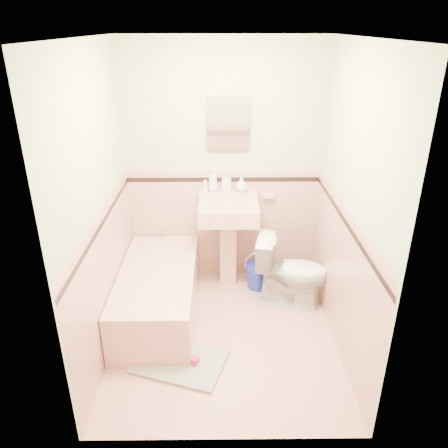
{
  "coord_description": "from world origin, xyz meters",
  "views": [
    {
      "loc": [
        -0.04,
        -3.21,
        2.59
      ],
      "look_at": [
        0.0,
        0.25,
        1.0
      ],
      "focal_mm": 35.2,
      "sensor_mm": 36.0,
      "label": 1
    }
  ],
  "objects_px": {
    "bathtub": "(158,294)",
    "soap_bottle_left": "(213,180)",
    "medicine_cabinet": "(228,123)",
    "shoe": "(190,360)",
    "bucket": "(258,275)",
    "sink": "(228,246)",
    "soap_bottle_mid": "(227,182)",
    "toilet": "(292,271)",
    "soap_bottle_right": "(241,184)"
  },
  "relations": [
    {
      "from": "bathtub",
      "to": "soap_bottle_left",
      "type": "relative_size",
      "value": 6.32
    },
    {
      "from": "medicine_cabinet",
      "to": "shoe",
      "type": "relative_size",
      "value": 3.68
    },
    {
      "from": "bucket",
      "to": "bathtub",
      "type": "bearing_deg",
      "value": -154.49
    },
    {
      "from": "sink",
      "to": "shoe",
      "type": "relative_size",
      "value": 6.88
    },
    {
      "from": "soap_bottle_mid",
      "to": "sink",
      "type": "bearing_deg",
      "value": -84.93
    },
    {
      "from": "bathtub",
      "to": "toilet",
      "type": "xyz_separation_m",
      "value": [
        1.3,
        0.2,
        0.13
      ]
    },
    {
      "from": "bathtub",
      "to": "medicine_cabinet",
      "type": "bearing_deg",
      "value": 47.42
    },
    {
      "from": "medicine_cabinet",
      "to": "soap_bottle_right",
      "type": "distance_m",
      "value": 0.63
    },
    {
      "from": "sink",
      "to": "soap_bottle_mid",
      "type": "distance_m",
      "value": 0.66
    },
    {
      "from": "bathtub",
      "to": "soap_bottle_right",
      "type": "distance_m",
      "value": 1.38
    },
    {
      "from": "sink",
      "to": "soap_bottle_left",
      "type": "distance_m",
      "value": 0.7
    },
    {
      "from": "sink",
      "to": "soap_bottle_left",
      "type": "height_order",
      "value": "soap_bottle_left"
    },
    {
      "from": "bucket",
      "to": "shoe",
      "type": "relative_size",
      "value": 2.02
    },
    {
      "from": "toilet",
      "to": "medicine_cabinet",
      "type": "bearing_deg",
      "value": 61.18
    },
    {
      "from": "bucket",
      "to": "shoe",
      "type": "distance_m",
      "value": 1.36
    },
    {
      "from": "soap_bottle_left",
      "to": "soap_bottle_mid",
      "type": "distance_m",
      "value": 0.14
    },
    {
      "from": "bathtub",
      "to": "soap_bottle_mid",
      "type": "distance_m",
      "value": 1.31
    },
    {
      "from": "soap_bottle_left",
      "to": "soap_bottle_right",
      "type": "height_order",
      "value": "soap_bottle_left"
    },
    {
      "from": "medicine_cabinet",
      "to": "soap_bottle_left",
      "type": "height_order",
      "value": "medicine_cabinet"
    },
    {
      "from": "bathtub",
      "to": "bucket",
      "type": "distance_m",
      "value": 1.11
    },
    {
      "from": "sink",
      "to": "medicine_cabinet",
      "type": "distance_m",
      "value": 1.25
    },
    {
      "from": "bathtub",
      "to": "soap_bottle_left",
      "type": "height_order",
      "value": "soap_bottle_left"
    },
    {
      "from": "bathtub",
      "to": "bucket",
      "type": "bearing_deg",
      "value": 25.51
    },
    {
      "from": "soap_bottle_mid",
      "to": "shoe",
      "type": "distance_m",
      "value": 1.8
    },
    {
      "from": "sink",
      "to": "bucket",
      "type": "relative_size",
      "value": 3.41
    },
    {
      "from": "medicine_cabinet",
      "to": "soap_bottle_mid",
      "type": "xyz_separation_m",
      "value": [
        -0.02,
        -0.03,
        -0.59
      ]
    },
    {
      "from": "soap_bottle_left",
      "to": "soap_bottle_right",
      "type": "distance_m",
      "value": 0.29
    },
    {
      "from": "sink",
      "to": "shoe",
      "type": "distance_m",
      "value": 1.35
    },
    {
      "from": "soap_bottle_left",
      "to": "toilet",
      "type": "height_order",
      "value": "soap_bottle_left"
    },
    {
      "from": "soap_bottle_mid",
      "to": "bucket",
      "type": "relative_size",
      "value": 0.72
    },
    {
      "from": "bathtub",
      "to": "medicine_cabinet",
      "type": "height_order",
      "value": "medicine_cabinet"
    },
    {
      "from": "medicine_cabinet",
      "to": "bathtub",
      "type": "bearing_deg",
      "value": -132.58
    },
    {
      "from": "medicine_cabinet",
      "to": "bucket",
      "type": "relative_size",
      "value": 1.83
    },
    {
      "from": "soap_bottle_left",
      "to": "soap_bottle_right",
      "type": "xyz_separation_m",
      "value": [
        0.29,
        0.0,
        -0.04
      ]
    },
    {
      "from": "sink",
      "to": "shoe",
      "type": "xyz_separation_m",
      "value": [
        -0.34,
        -1.24,
        -0.42
      ]
    },
    {
      "from": "bathtub",
      "to": "sink",
      "type": "xyz_separation_m",
      "value": [
        0.68,
        0.53,
        0.25
      ]
    },
    {
      "from": "medicine_cabinet",
      "to": "toilet",
      "type": "xyz_separation_m",
      "value": [
        0.62,
        -0.54,
        -1.35
      ]
    },
    {
      "from": "medicine_cabinet",
      "to": "soap_bottle_right",
      "type": "xyz_separation_m",
      "value": [
        0.14,
        -0.03,
        -0.61
      ]
    },
    {
      "from": "soap_bottle_right",
      "to": "bucket",
      "type": "bearing_deg",
      "value": -51.69
    },
    {
      "from": "soap_bottle_left",
      "to": "shoe",
      "type": "distance_m",
      "value": 1.79
    },
    {
      "from": "soap_bottle_left",
      "to": "soap_bottle_right",
      "type": "bearing_deg",
      "value": 0.0
    },
    {
      "from": "bathtub",
      "to": "sink",
      "type": "relative_size",
      "value": 1.59
    },
    {
      "from": "sink",
      "to": "medicine_cabinet",
      "type": "height_order",
      "value": "medicine_cabinet"
    },
    {
      "from": "soap_bottle_mid",
      "to": "toilet",
      "type": "height_order",
      "value": "soap_bottle_mid"
    },
    {
      "from": "soap_bottle_right",
      "to": "toilet",
      "type": "height_order",
      "value": "soap_bottle_right"
    },
    {
      "from": "toilet",
      "to": "shoe",
      "type": "relative_size",
      "value": 5.17
    },
    {
      "from": "soap_bottle_left",
      "to": "bucket",
      "type": "distance_m",
      "value": 1.12
    },
    {
      "from": "soap_bottle_right",
      "to": "bucket",
      "type": "xyz_separation_m",
      "value": [
        0.18,
        -0.23,
        -0.95
      ]
    },
    {
      "from": "soap_bottle_right",
      "to": "shoe",
      "type": "distance_m",
      "value": 1.82
    },
    {
      "from": "toilet",
      "to": "sink",
      "type": "bearing_deg",
      "value": 74.17
    }
  ]
}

